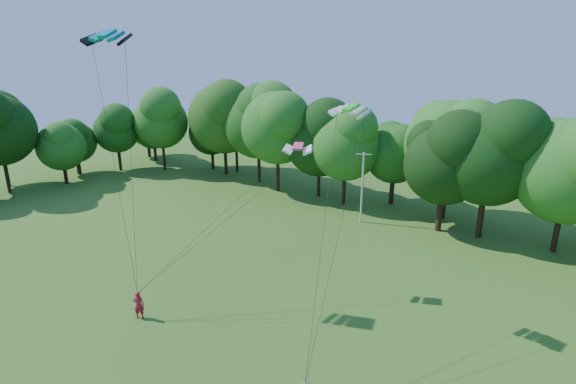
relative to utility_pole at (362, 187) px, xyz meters
The scene contains 7 objects.
utility_pole is the anchor object (origin of this frame).
kite_flyer_left 24.12m from the utility_pole, 98.29° to the right, with size 0.68×0.45×1.87m, color #AF162A.
kite_teal 26.40m from the utility_pole, 108.09° to the right, with size 3.23×2.29×0.62m.
kite_green 19.06m from the utility_pole, 66.64° to the right, with size 2.58×1.45×0.43m.
kite_pink 15.58m from the utility_pole, 81.68° to the right, with size 2.18×1.68×0.42m.
tree_back_west 25.22m from the utility_pole, 166.82° to the left, with size 10.46×10.46×15.22m.
tree_back_center 8.29m from the utility_pole, 18.42° to the left, with size 8.15×8.15×11.85m.
Camera 1 is at (15.60, -6.75, 16.30)m, focal length 28.00 mm.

